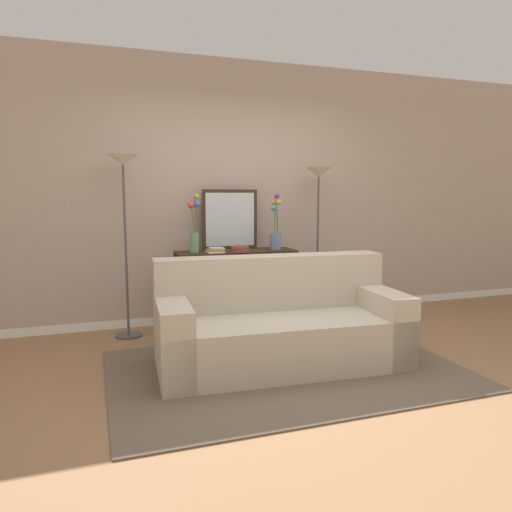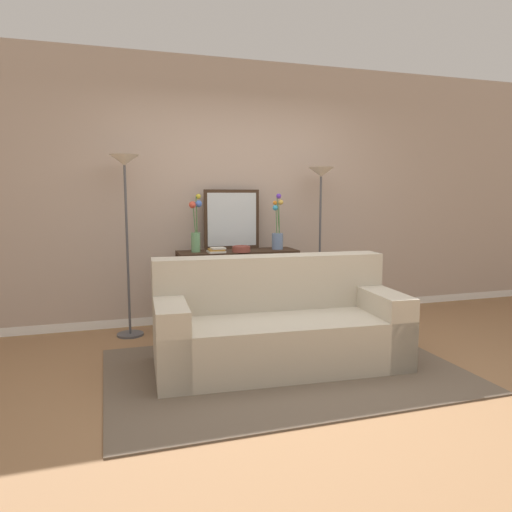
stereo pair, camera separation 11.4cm
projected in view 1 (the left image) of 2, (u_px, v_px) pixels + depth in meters
The scene contains 13 objects.
ground_plane at pixel (309, 381), 3.63m from camera, with size 16.00×16.00×0.02m, color #936B47.
back_wall at pixel (234, 193), 5.33m from camera, with size 12.00×0.15×2.84m.
area_rug at pixel (286, 370), 3.83m from camera, with size 2.76×1.86×0.01m.
couch at pixel (279, 327), 3.94m from camera, with size 2.04×0.98×0.88m.
console_table at pixel (236, 274), 5.07m from camera, with size 1.26×0.40×0.81m.
floor_lamp_left at pixel (124, 195), 4.57m from camera, with size 0.28×0.28×1.77m.
floor_lamp_right at pixel (318, 201), 5.25m from camera, with size 0.28×0.28×1.69m.
wall_mirror at pixel (230, 219), 5.15m from camera, with size 0.61×0.02×0.64m.
vase_tall_flowers at pixel (194, 229), 4.87m from camera, with size 0.14×0.10×0.59m.
vase_short_flowers at pixel (276, 233), 5.15m from camera, with size 0.12×0.12×0.60m.
fruit_bowl at pixel (240, 249), 4.92m from camera, with size 0.19×0.19×0.06m.
book_stack at pixel (216, 250), 4.85m from camera, with size 0.17×0.16×0.05m.
book_row_under_console at pixel (200, 324), 5.01m from camera, with size 0.24×0.18×0.11m.
Camera 1 is at (-1.52, -3.16, 1.40)m, focal length 33.61 mm.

